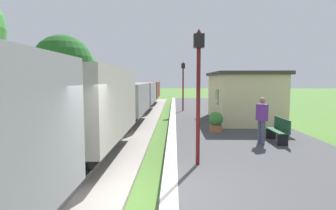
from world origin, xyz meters
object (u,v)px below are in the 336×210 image
at_px(bench_down_platform, 225,104).
at_px(tree_trackside_far, 63,64).
at_px(bench_near_hut, 279,130).
at_px(person_waiting, 262,119).
at_px(lamp_post_near, 199,72).
at_px(station_hut, 242,96).
at_px(tree_field_left, 78,72).
at_px(freight_train, 119,100).
at_px(lamp_post_far, 183,77).
at_px(potted_planter, 216,122).

relative_size(bench_down_platform, tree_trackside_far, 0.28).
relative_size(bench_near_hut, person_waiting, 0.88).
bearing_deg(lamp_post_near, station_hut, 68.88).
bearing_deg(bench_down_platform, tree_field_left, 171.89).
bearing_deg(tree_field_left, person_waiting, -48.87).
distance_m(lamp_post_near, tree_field_left, 17.78).
relative_size(lamp_post_near, tree_trackside_far, 0.68).
height_order(person_waiting, tree_trackside_far, tree_trackside_far).
bearing_deg(station_hut, freight_train, -167.11).
bearing_deg(tree_trackside_far, freight_train, -36.57).
height_order(person_waiting, lamp_post_far, lamp_post_far).
xyz_separation_m(tree_trackside_far, tree_field_left, (-1.02, 5.53, -0.33)).
bearing_deg(bench_near_hut, lamp_post_far, 107.61).
height_order(bench_near_hut, lamp_post_near, lamp_post_near).
relative_size(freight_train, tree_field_left, 6.49).
bearing_deg(station_hut, person_waiting, -96.83).
bearing_deg(tree_trackside_far, potted_planter, -30.07).
height_order(freight_train, tree_field_left, tree_field_left).
height_order(lamp_post_near, lamp_post_far, same).
xyz_separation_m(potted_planter, tree_field_left, (-9.96, 10.70, 2.51)).
height_order(bench_down_platform, lamp_post_far, lamp_post_far).
bearing_deg(potted_planter, person_waiting, -59.11).
bearing_deg(lamp_post_near, freight_train, 117.38).
bearing_deg(tree_field_left, bench_down_platform, -8.11).
distance_m(bench_down_platform, lamp_post_near, 14.30).
distance_m(person_waiting, tree_trackside_far, 12.88).
bearing_deg(person_waiting, lamp_post_near, 19.71).
height_order(potted_planter, tree_field_left, tree_field_left).
distance_m(station_hut, person_waiting, 5.92).
relative_size(station_hut, potted_planter, 6.33).
bearing_deg(tree_field_left, bench_near_hut, -46.34).
xyz_separation_m(freight_train, station_hut, (6.80, 1.56, 0.13)).
distance_m(station_hut, tree_trackside_far, 11.24).
relative_size(tree_trackside_far, tree_field_left, 1.08).
distance_m(station_hut, lamp_post_far, 5.94).
xyz_separation_m(freight_train, tree_field_left, (-5.19, 8.62, 1.71)).
height_order(lamp_post_far, tree_trackside_far, tree_trackside_far).
distance_m(bench_down_platform, tree_trackside_far, 12.00).
xyz_separation_m(lamp_post_near, tree_trackside_far, (-7.72, 9.95, 0.77)).
bearing_deg(bench_near_hut, tree_trackside_far, 147.24).
height_order(bench_down_platform, tree_trackside_far, tree_trackside_far).
bearing_deg(freight_train, tree_trackside_far, 143.43).
bearing_deg(bench_near_hut, freight_train, 149.74).
height_order(potted_planter, lamp_post_near, lamp_post_near).
height_order(person_waiting, potted_planter, person_waiting).
height_order(freight_train, person_waiting, freight_train).
xyz_separation_m(freight_train, person_waiting, (6.10, -4.31, -0.34)).
distance_m(bench_down_platform, person_waiting, 11.25).
bearing_deg(lamp_post_far, lamp_post_near, -90.00).
xyz_separation_m(station_hut, bench_near_hut, (0.05, -5.55, -0.93)).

